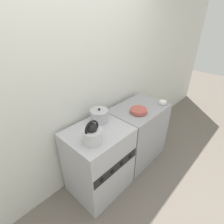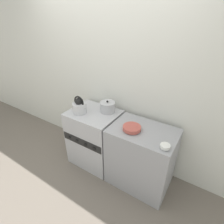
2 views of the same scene
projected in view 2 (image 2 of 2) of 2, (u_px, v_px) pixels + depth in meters
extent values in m
plane|color=#70665B|center=(85.00, 170.00, 2.62)|extent=(12.00, 12.00, 0.00)
cube|color=silver|center=(107.00, 78.00, 2.47)|extent=(7.00, 0.06, 2.50)
cube|color=#B2B2B7|center=(95.00, 137.00, 2.61)|extent=(0.68, 0.57, 0.86)
cube|color=black|center=(82.00, 142.00, 2.35)|extent=(0.65, 0.01, 0.11)
cylinder|color=black|center=(69.00, 137.00, 2.45)|extent=(0.04, 0.02, 0.04)
cylinder|color=black|center=(77.00, 141.00, 2.38)|extent=(0.04, 0.02, 0.04)
cylinder|color=black|center=(85.00, 145.00, 2.31)|extent=(0.04, 0.02, 0.04)
cylinder|color=black|center=(94.00, 149.00, 2.24)|extent=(0.04, 0.02, 0.04)
cube|color=#99999E|center=(141.00, 157.00, 2.26)|extent=(0.79, 0.55, 0.85)
cylinder|color=silver|center=(80.00, 108.00, 2.36)|extent=(0.19, 0.19, 0.14)
sphere|color=black|center=(79.00, 102.00, 2.32)|extent=(0.10, 0.10, 0.10)
torus|color=black|center=(79.00, 102.00, 2.32)|extent=(0.16, 0.02, 0.16)
cone|color=silver|center=(84.00, 108.00, 2.31)|extent=(0.09, 0.04, 0.07)
cylinder|color=#B2B2B7|center=(108.00, 107.00, 2.39)|extent=(0.20, 0.20, 0.13)
cylinder|color=#B2B2B7|center=(107.00, 103.00, 2.36)|extent=(0.21, 0.21, 0.01)
sphere|color=black|center=(107.00, 101.00, 2.35)|extent=(0.03, 0.03, 0.03)
cylinder|color=#B75147|center=(132.00, 130.00, 2.05)|extent=(0.10, 0.10, 0.01)
cylinder|color=#B75147|center=(132.00, 128.00, 2.04)|extent=(0.21, 0.21, 0.04)
cylinder|color=white|center=(165.00, 148.00, 1.77)|extent=(0.05, 0.05, 0.01)
cylinder|color=white|center=(165.00, 146.00, 1.76)|extent=(0.10, 0.10, 0.04)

